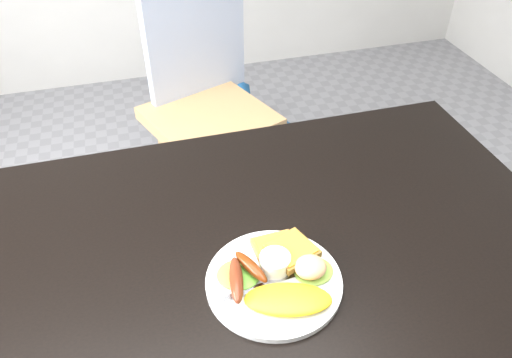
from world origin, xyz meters
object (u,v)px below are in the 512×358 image
at_px(dining_chair, 209,119).
at_px(person, 287,61).
at_px(dining_table, 274,249).
at_px(plate, 274,281).

height_order(dining_chair, person, person).
height_order(dining_table, person, person).
height_order(dining_table, dining_chair, dining_table).
distance_m(dining_chair, person, 0.37).
relative_size(dining_table, person, 0.87).
bearing_deg(person, dining_table, 59.60).
bearing_deg(person, plate, 59.82).
xyz_separation_m(dining_chair, person, (0.27, -0.08, 0.24)).
height_order(person, plate, person).
bearing_deg(person, dining_chair, -27.17).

